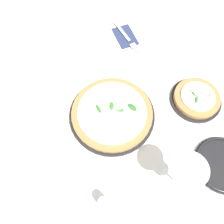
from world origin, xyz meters
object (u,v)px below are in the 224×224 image
object	(u,v)px
pizza_arugula_main	(112,114)
fork	(126,36)
pizza_personal_side	(196,99)
side_plate_white	(223,164)
shaker_pepper	(103,202)
wine_glass	(185,173)

from	to	relation	value
pizza_arugula_main	fork	bearing A→B (deg)	146.71
pizza_personal_side	side_plate_white	distance (m)	0.25
shaker_pepper	pizza_personal_side	bearing A→B (deg)	112.59
pizza_personal_side	shaker_pepper	bearing A→B (deg)	-67.41
pizza_arugula_main	wine_glass	xyz separation A→B (m)	(0.29, 0.09, 0.11)
fork	shaker_pepper	bearing A→B (deg)	-36.95
side_plate_white	shaker_pepper	size ratio (longest dim) A/B	2.83
wine_glass	side_plate_white	size ratio (longest dim) A/B	0.97
pizza_personal_side	side_plate_white	xyz separation A→B (m)	(0.24, -0.05, -0.01)
pizza_arugula_main	shaker_pepper	distance (m)	0.30
fork	pizza_arugula_main	bearing A→B (deg)	-38.89
pizza_arugula_main	pizza_personal_side	xyz separation A→B (m)	(0.07, 0.31, -0.00)
pizza_personal_side	fork	bearing A→B (deg)	-165.20
pizza_personal_side	wine_glass	size ratio (longest dim) A/B	1.02
fork	shaker_pepper	distance (m)	0.68
wine_glass	shaker_pepper	distance (m)	0.25
pizza_personal_side	wine_glass	bearing A→B (deg)	-46.36
pizza_arugula_main	shaker_pepper	bearing A→B (deg)	-28.88
pizza_personal_side	fork	size ratio (longest dim) A/B	0.88
shaker_pepper	side_plate_white	bearing A→B (deg)	82.69
pizza_arugula_main	fork	world-z (taller)	pizza_arugula_main
pizza_arugula_main	wine_glass	world-z (taller)	wine_glass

